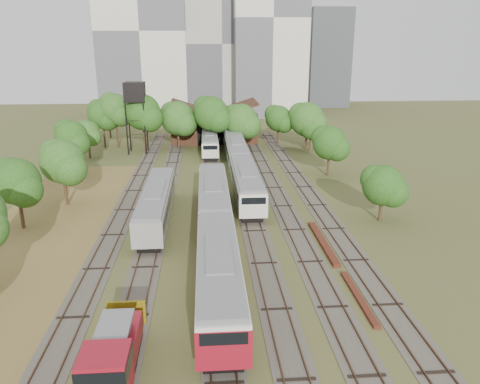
{
  "coord_description": "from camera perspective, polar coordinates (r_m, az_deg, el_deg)",
  "views": [
    {
      "loc": [
        -2.74,
        -32.62,
        17.78
      ],
      "look_at": [
        0.89,
        15.69,
        2.5
      ],
      "focal_mm": 35.0,
      "sensor_mm": 36.0,
      "label": 1
    }
  ],
  "objects": [
    {
      "name": "dry_grass_patch",
      "position": [
        46.88,
        -23.07,
        -6.24
      ],
      "size": [
        14.0,
        60.0,
        0.04
      ],
      "primitive_type": "cube",
      "color": "brown",
      "rests_on": "ground"
    },
    {
      "name": "shunter_locomotive",
      "position": [
        27.69,
        -15.25,
        -19.11
      ],
      "size": [
        2.49,
        8.1,
        3.26
      ],
      "color": "black",
      "rests_on": "ground"
    },
    {
      "name": "railcar_red_set",
      "position": [
        41.69,
        -2.97,
        -4.68
      ],
      "size": [
        3.13,
        34.58,
        3.88
      ],
      "color": "black",
      "rests_on": "ground"
    },
    {
      "name": "tree_band_far",
      "position": [
        82.54,
        -3.89,
        9.22
      ],
      "size": [
        39.3,
        9.71,
        9.84
      ],
      "color": "#382616",
      "rests_on": "ground"
    },
    {
      "name": "water_tower",
      "position": [
        81.17,
        -12.72,
        11.63
      ],
      "size": [
        3.45,
        3.45,
        11.92
      ],
      "color": "black",
      "rests_on": "ground"
    },
    {
      "name": "tower_far_right",
      "position": [
        147.32,
        10.55,
        15.75
      ],
      "size": [
        12.0,
        12.0,
        28.0
      ],
      "primitive_type": "cube",
      "color": "#414549",
      "rests_on": "ground"
    },
    {
      "name": "tower_right",
      "position": [
        125.89,
        3.57,
        20.3
      ],
      "size": [
        18.0,
        16.0,
        48.0
      ],
      "primitive_type": "cube",
      "color": "beige",
      "rests_on": "ground"
    },
    {
      "name": "tree_band_right",
      "position": [
        65.42,
        11.65,
        5.23
      ],
      "size": [
        5.46,
        38.25,
        7.07
      ],
      "color": "#382616",
      "rests_on": "ground"
    },
    {
      "name": "rail_pile_near",
      "position": [
        44.51,
        10.09,
        -6.1
      ],
      "size": [
        0.65,
        9.77,
        0.33
      ],
      "primitive_type": "cube",
      "color": "#5A2719",
      "rests_on": "ground"
    },
    {
      "name": "tower_left",
      "position": [
        128.57,
        -11.73,
        18.6
      ],
      "size": [
        22.0,
        16.0,
        42.0
      ],
      "primitive_type": "cube",
      "color": "beige",
      "rests_on": "ground"
    },
    {
      "name": "railcar_rear",
      "position": [
        81.41,
        -3.71,
        6.13
      ],
      "size": [
        2.71,
        16.08,
        3.35
      ],
      "color": "black",
      "rests_on": "ground"
    },
    {
      "name": "tree_band_left",
      "position": [
        62.0,
        -20.88,
        4.94
      ],
      "size": [
        7.23,
        75.81,
        8.5
      ],
      "color": "#382616",
      "rests_on": "ground"
    },
    {
      "name": "tower_centre",
      "position": [
        132.7,
        -2.36,
        17.58
      ],
      "size": [
        20.0,
        18.0,
        36.0
      ],
      "primitive_type": "cube",
      "color": "#AFA99E",
      "rests_on": "ground"
    },
    {
      "name": "railcar_green_set",
      "position": [
        72.46,
        -0.44,
        4.89
      ],
      "size": [
        2.99,
        52.08,
        3.7
      ],
      "color": "black",
      "rests_on": "ground"
    },
    {
      "name": "maintenance_shed",
      "position": [
        91.82,
        -3.19,
        8.16
      ],
      "size": [
        16.45,
        11.55,
        7.58
      ],
      "color": "#361B13",
      "rests_on": "ground"
    },
    {
      "name": "tracks",
      "position": [
        60.32,
        -2.14,
        0.39
      ],
      "size": [
        24.6,
        80.0,
        0.19
      ],
      "color": "#4C473D",
      "rests_on": "ground"
    },
    {
      "name": "ground",
      "position": [
        37.25,
        0.45,
        -11.0
      ],
      "size": [
        240.0,
        240.0,
        0.0
      ],
      "primitive_type": "plane",
      "color": "#475123",
      "rests_on": "ground"
    },
    {
      "name": "rail_pile_far",
      "position": [
        36.12,
        14.26,
        -12.35
      ],
      "size": [
        0.49,
        7.76,
        0.25
      ],
      "primitive_type": "cube",
      "color": "#5A2719",
      "rests_on": "ground"
    },
    {
      "name": "old_grey_coach",
      "position": [
        49.74,
        -10.14,
        -1.37
      ],
      "size": [
        2.85,
        18.0,
        3.52
      ],
      "color": "black",
      "rests_on": "ground"
    }
  ]
}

